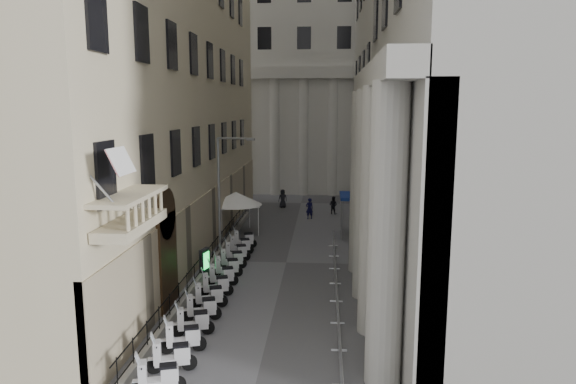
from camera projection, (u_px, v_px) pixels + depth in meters
The scene contains 28 objects.
far_building at pixel (306, 53), 56.51m from camera, with size 22.00×10.00×30.00m, color #BAB8B0.
iron_fence at pixel (211, 267), 29.77m from camera, with size 0.30×28.00×1.40m, color black, non-canonical shape.
blue_awning at pixel (350, 236), 37.04m from camera, with size 1.60×3.00×3.00m, color navy, non-canonical shape.
scooter_1 at pixel (173, 372), 18.02m from camera, with size 0.56×1.40×1.50m, color silver, non-canonical shape.
scooter_2 at pixel (184, 352), 19.44m from camera, with size 0.56×1.40×1.50m, color silver, non-canonical shape.
scooter_3 at pixel (194, 335), 20.87m from camera, with size 0.56×1.40×1.50m, color silver, non-canonical shape.
scooter_4 at pixel (202, 321), 22.30m from camera, with size 0.56×1.40×1.50m, color silver, non-canonical shape.
scooter_5 at pixel (210, 308), 23.73m from camera, with size 0.56×1.40×1.50m, color silver, non-canonical shape.
scooter_6 at pixel (216, 296), 25.16m from camera, with size 0.56×1.40×1.50m, color silver, non-canonical shape.
scooter_7 at pixel (222, 286), 26.59m from camera, with size 0.56×1.40×1.50m, color silver, non-canonical shape.
scooter_8 at pixel (227, 277), 28.02m from camera, with size 0.56×1.40×1.50m, color silver, non-canonical shape.
scooter_9 at pixel (232, 269), 29.45m from camera, with size 0.56×1.40×1.50m, color silver, non-canonical shape.
scooter_10 at pixel (236, 261), 30.88m from camera, with size 0.56×1.40×1.50m, color silver, non-canonical shape.
scooter_11 at pixel (240, 254), 32.31m from camera, with size 0.56×1.40×1.50m, color silver, non-canonical shape.
scooter_12 at pixel (244, 248), 33.74m from camera, with size 0.56×1.40×1.50m, color silver, non-canonical shape.
barrier_1 at pixel (340, 367), 18.31m from camera, with size 0.60×2.40×1.10m, color #A8AAB0, non-canonical shape.
barrier_2 at pixel (338, 337), 20.77m from camera, with size 0.60×2.40×1.10m, color #A8AAB0, non-canonical shape.
barrier_3 at pixel (337, 312), 23.23m from camera, with size 0.60×2.40×1.10m, color #A8AAB0, non-canonical shape.
barrier_4 at pixel (336, 292), 25.69m from camera, with size 0.60×2.40×1.10m, color #A8AAB0, non-canonical shape.
barrier_5 at pixel (335, 276), 28.15m from camera, with size 0.60×2.40×1.10m, color #A8AAB0, non-canonical shape.
barrier_6 at pixel (334, 263), 30.61m from camera, with size 0.60×2.40×1.10m, color #A8AAB0, non-canonical shape.
barrier_7 at pixel (333, 251), 33.07m from camera, with size 0.60×2.40×1.10m, color #A8AAB0, non-canonical shape.
security_tent at pixel (243, 200), 36.89m from camera, with size 3.79×3.79×3.08m.
street_lamp at pixel (223, 187), 31.17m from camera, with size 2.39×0.66×7.40m.
info_kiosk at pixel (205, 263), 27.72m from camera, with size 0.43×0.81×1.64m.
pedestrian_a at pixel (309, 209), 42.40m from camera, with size 0.64×0.42×1.74m, color black.
pedestrian_b at pixel (333, 205), 44.36m from camera, with size 0.75×0.59×1.55m, color black.
pedestrian_c at pixel (283, 199), 47.14m from camera, with size 0.83×0.54×1.69m, color black.
Camera 1 is at (2.24, -10.24, 9.20)m, focal length 32.00 mm.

